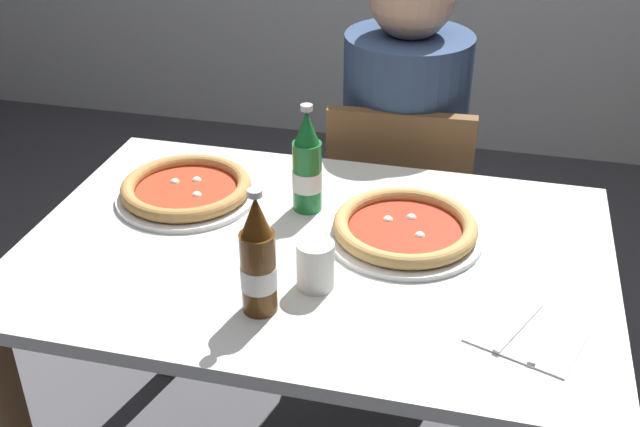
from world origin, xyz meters
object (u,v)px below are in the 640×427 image
dining_table_main (314,291)px  pizza_marinara_far (186,190)px  beer_bottle_left (307,167)px  beer_bottle_center (258,261)px  paper_cup (315,265)px  chair_behind_table (398,217)px  diner_seated (401,177)px  napkin_with_cutlery (531,330)px  pizza_margherita_near (405,229)px

dining_table_main → pizza_marinara_far: bearing=158.6°
beer_bottle_left → beer_bottle_center: size_ratio=1.00×
paper_cup → dining_table_main: bearing=105.1°
chair_behind_table → diner_seated: (-0.00, 0.05, 0.10)m
napkin_with_cutlery → paper_cup: paper_cup is taller
dining_table_main → pizza_margherita_near: (0.17, 0.08, 0.13)m
diner_seated → pizza_margherita_near: bearing=-81.7°
pizza_marinara_far → beer_bottle_left: size_ratio=1.30×
beer_bottle_left → dining_table_main: bearing=-70.4°
chair_behind_table → paper_cup: bearing=82.1°
chair_behind_table → pizza_margherita_near: 0.61m
napkin_with_cutlery → beer_bottle_center: bearing=-173.9°
pizza_marinara_far → beer_bottle_left: bearing=3.8°
beer_bottle_center → paper_cup: bearing=49.6°
chair_behind_table → beer_bottle_center: size_ratio=3.44×
dining_table_main → beer_bottle_left: (-0.05, 0.15, 0.22)m
dining_table_main → beer_bottle_center: size_ratio=4.86×
dining_table_main → napkin_with_cutlery: 0.48m
beer_bottle_left → paper_cup: bearing=-72.5°
dining_table_main → napkin_with_cutlery: napkin_with_cutlery is taller
pizza_marinara_far → beer_bottle_center: size_ratio=1.30×
dining_table_main → napkin_with_cutlery: size_ratio=5.22×
chair_behind_table → napkin_with_cutlery: chair_behind_table is taller
beer_bottle_left → pizza_margherita_near: bearing=-17.0°
diner_seated → pizza_marinara_far: bearing=-128.6°
chair_behind_table → paper_cup: (-0.06, -0.74, 0.32)m
pizza_margherita_near → paper_cup: bearing=-123.4°
pizza_margherita_near → beer_bottle_center: (-0.22, -0.31, 0.08)m
dining_table_main → napkin_with_cutlery: (0.43, -0.17, 0.12)m
napkin_with_cutlery → paper_cup: (-0.40, 0.04, 0.04)m
diner_seated → paper_cup: (-0.05, -0.79, 0.21)m
dining_table_main → diner_seated: diner_seated is taller
pizza_margherita_near → pizza_marinara_far: 0.51m
dining_table_main → beer_bottle_left: bearing=109.6°
beer_bottle_center → napkin_with_cutlery: beer_bottle_center is taller
beer_bottle_center → napkin_with_cutlery: bearing=6.1°
beer_bottle_center → beer_bottle_left: bearing=91.3°
chair_behind_table → pizza_marinara_far: (-0.43, -0.48, 0.29)m
chair_behind_table → napkin_with_cutlery: (0.34, -0.78, 0.27)m
chair_behind_table → beer_bottle_center: (-0.14, -0.84, 0.37)m
beer_bottle_left → beer_bottle_center: bearing=-88.7°
chair_behind_table → pizza_marinara_far: chair_behind_table is taller
chair_behind_table → pizza_margherita_near: size_ratio=2.59×
pizza_margherita_near → paper_cup: paper_cup is taller
pizza_marinara_far → paper_cup: (0.37, -0.26, 0.03)m
diner_seated → paper_cup: size_ratio=12.73×
chair_behind_table → beer_bottle_center: beer_bottle_center is taller
pizza_marinara_far → napkin_with_cutlery: bearing=-21.7°
dining_table_main → chair_behind_table: chair_behind_table is taller
diner_seated → beer_bottle_left: diner_seated is taller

